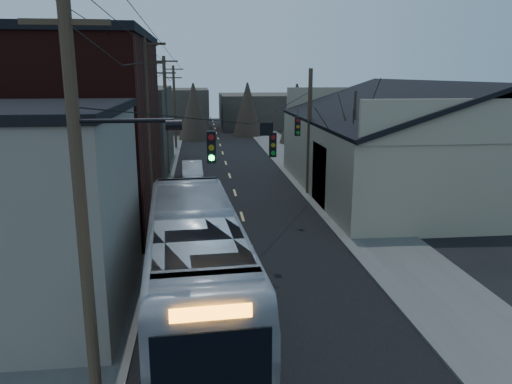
# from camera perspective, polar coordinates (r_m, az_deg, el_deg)

# --- Properties ---
(road_surface) EXTENTS (9.00, 110.00, 0.02)m
(road_surface) POSITION_cam_1_polar(r_m,az_deg,el_deg) (38.92, -2.85, 1.29)
(road_surface) COLOR black
(road_surface) RESTS_ON ground
(sidewalk_left) EXTENTS (4.00, 110.00, 0.12)m
(sidewalk_left) POSITION_cam_1_polar(r_m,az_deg,el_deg) (39.06, -12.42, 1.10)
(sidewalk_left) COLOR #474744
(sidewalk_left) RESTS_ON ground
(sidewalk_right) EXTENTS (4.00, 110.00, 0.12)m
(sidewalk_right) POSITION_cam_1_polar(r_m,az_deg,el_deg) (39.83, 6.52, 1.57)
(sidewalk_right) COLOR #474744
(sidewalk_right) RESTS_ON ground
(building_clapboard) EXTENTS (8.00, 8.00, 7.00)m
(building_clapboard) POSITION_cam_1_polar(r_m,az_deg,el_deg) (18.83, -26.92, -2.49)
(building_clapboard) COLOR slate
(building_clapboard) RESTS_ON ground
(building_brick) EXTENTS (10.00, 12.00, 10.00)m
(building_brick) POSITION_cam_1_polar(r_m,az_deg,el_deg) (29.18, -21.75, 6.21)
(building_brick) COLOR black
(building_brick) RESTS_ON ground
(building_left_far) EXTENTS (9.00, 14.00, 7.00)m
(building_left_far) POSITION_cam_1_polar(r_m,az_deg,el_deg) (44.80, -15.72, 6.93)
(building_left_far) COLOR #332E29
(building_left_far) RESTS_ON ground
(warehouse) EXTENTS (16.16, 20.60, 7.73)m
(warehouse) POSITION_cam_1_polar(r_m,az_deg,el_deg) (36.79, 18.34, 4.17)
(warehouse) COLOR gray
(warehouse) RESTS_ON ground
(building_far_left) EXTENTS (10.00, 12.00, 6.00)m
(building_far_left) POSITION_cam_1_polar(r_m,az_deg,el_deg) (73.25, -9.42, 9.20)
(building_far_left) COLOR #332E29
(building_far_left) RESTS_ON ground
(building_far_right) EXTENTS (12.00, 14.00, 5.00)m
(building_far_right) POSITION_cam_1_polar(r_m,az_deg,el_deg) (78.74, 0.38, 9.30)
(building_far_right) COLOR #332E29
(building_far_right) RESTS_ON ground
(bare_tree) EXTENTS (0.40, 0.40, 7.20)m
(bare_tree) POSITION_cam_1_polar(r_m,az_deg,el_deg) (29.70, 10.99, 4.30)
(bare_tree) COLOR black
(bare_tree) RESTS_ON ground
(utility_lines) EXTENTS (11.24, 45.28, 10.50)m
(utility_lines) POSITION_cam_1_polar(r_m,az_deg,el_deg) (32.29, -7.85, 7.56)
(utility_lines) COLOR #382B1E
(utility_lines) RESTS_ON ground
(bus) EXTENTS (3.95, 13.58, 3.74)m
(bus) POSITION_cam_1_polar(r_m,az_deg,el_deg) (17.75, -6.93, -7.55)
(bus) COLOR silver
(bus) RESTS_ON ground
(parked_car) EXTENTS (1.73, 4.52, 1.47)m
(parked_car) POSITION_cam_1_polar(r_m,az_deg,el_deg) (39.35, -7.30, 2.41)
(parked_car) COLOR #ACAEB4
(parked_car) RESTS_ON ground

